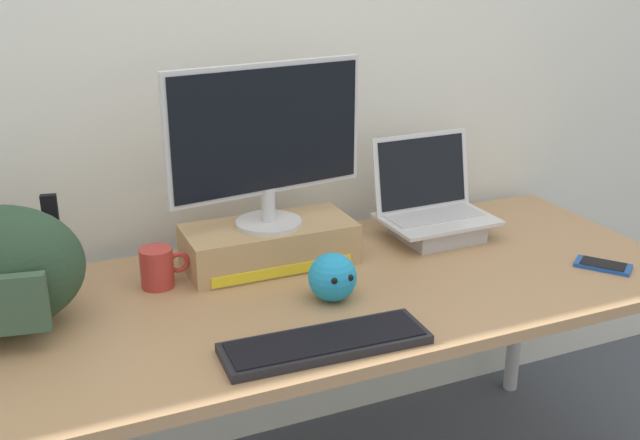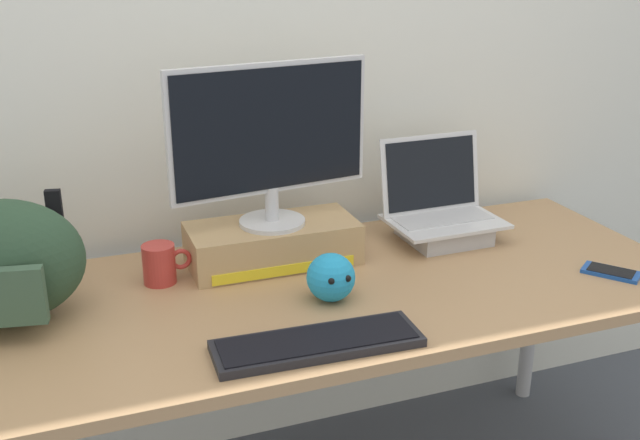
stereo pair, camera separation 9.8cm
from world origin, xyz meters
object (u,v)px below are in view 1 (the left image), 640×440
at_px(toner_box_yellow, 269,244).
at_px(cell_phone, 603,265).
at_px(plush_toy, 333,277).
at_px(external_keyboard, 325,343).
at_px(messenger_backpack, 2,269).
at_px(coffee_mug, 158,267).
at_px(open_laptop, 434,217).
at_px(desktop_monitor, 267,140).

height_order(toner_box_yellow, cell_phone, toner_box_yellow).
distance_m(toner_box_yellow, plush_toy, 0.28).
bearing_deg(toner_box_yellow, external_keyboard, -95.54).
distance_m(messenger_backpack, cell_phone, 1.50).
bearing_deg(cell_phone, coffee_mug, 124.74).
relative_size(messenger_backpack, plush_toy, 3.31).
height_order(open_laptop, cell_phone, open_laptop).
bearing_deg(coffee_mug, open_laptop, 1.56).
distance_m(coffee_mug, cell_phone, 1.17).
bearing_deg(coffee_mug, cell_phone, -17.93).
height_order(desktop_monitor, cell_phone, desktop_monitor).
distance_m(toner_box_yellow, external_keyboard, 0.48).
distance_m(desktop_monitor, messenger_backpack, 0.70).
xyz_separation_m(toner_box_yellow, open_laptop, (0.51, -0.00, 0.00)).
distance_m(toner_box_yellow, desktop_monitor, 0.29).
distance_m(desktop_monitor, external_keyboard, 0.58).
distance_m(external_keyboard, coffee_mug, 0.52).
bearing_deg(messenger_backpack, external_keyboard, -20.63).
relative_size(desktop_monitor, external_keyboard, 1.19).
bearing_deg(cell_phone, external_keyboard, 148.67).
bearing_deg(desktop_monitor, coffee_mug, 176.45).
height_order(cell_phone, plush_toy, plush_toy).
xyz_separation_m(external_keyboard, coffee_mug, (-0.26, 0.45, 0.04)).
relative_size(toner_box_yellow, messenger_backpack, 1.15).
distance_m(external_keyboard, plush_toy, 0.24).
bearing_deg(cell_phone, toner_box_yellow, 117.23).
bearing_deg(open_laptop, desktop_monitor, 178.77).
bearing_deg(cell_phone, open_laptop, 90.14).
height_order(coffee_mug, plush_toy, plush_toy).
bearing_deg(external_keyboard, desktop_monitor, 86.92).
xyz_separation_m(external_keyboard, plush_toy, (0.11, 0.21, 0.05)).
bearing_deg(cell_phone, desktop_monitor, 117.29).
xyz_separation_m(coffee_mug, plush_toy, (0.37, -0.24, 0.01)).
xyz_separation_m(open_laptop, plush_toy, (-0.45, -0.27, 0.00)).
relative_size(coffee_mug, cell_phone, 0.80).
relative_size(toner_box_yellow, cell_phone, 2.89).
height_order(toner_box_yellow, desktop_monitor, desktop_monitor).
bearing_deg(messenger_backpack, desktop_monitor, 19.22).
xyz_separation_m(desktop_monitor, external_keyboard, (-0.05, -0.47, -0.33)).
distance_m(messenger_backpack, coffee_mug, 0.37).
xyz_separation_m(coffee_mug, cell_phone, (1.11, -0.36, -0.05)).
relative_size(external_keyboard, messenger_backpack, 1.16).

